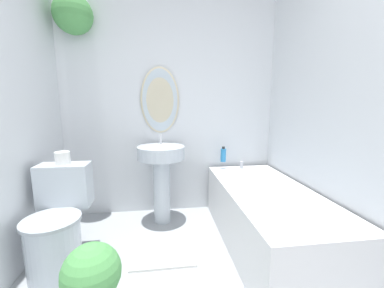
{
  "coord_description": "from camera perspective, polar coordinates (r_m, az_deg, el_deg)",
  "views": [
    {
      "loc": [
        -0.11,
        -0.36,
        1.21
      ],
      "look_at": [
        0.12,
        1.39,
        0.91
      ],
      "focal_mm": 22.0,
      "sensor_mm": 36.0,
      "label": 1
    }
  ],
  "objects": [
    {
      "name": "potted_plant",
      "position": [
        1.58,
        -23.06,
        -27.86
      ],
      "size": [
        0.32,
        0.32,
        0.47
      ],
      "color": "silver",
      "rests_on": "ground_plane"
    },
    {
      "name": "wall_back",
      "position": [
        2.63,
        -7.66,
        11.45
      ],
      "size": [
        2.41,
        0.36,
        2.4
      ],
      "color": "silver",
      "rests_on": "ground_plane"
    },
    {
      "name": "toilet",
      "position": [
        2.1,
        -29.76,
        -16.66
      ],
      "size": [
        0.39,
        0.57,
        0.75
      ],
      "color": "silver",
      "rests_on": "ground_plane"
    },
    {
      "name": "bathtub",
      "position": [
        2.2,
        17.73,
        -16.33
      ],
      "size": [
        0.71,
        1.55,
        0.59
      ],
      "color": "silver",
      "rests_on": "ground_plane"
    },
    {
      "name": "shampoo_bottle",
      "position": [
        2.63,
        7.59,
        -2.61
      ],
      "size": [
        0.06,
        0.06,
        0.17
      ],
      "color": "#2D84C6",
      "rests_on": "bathtub"
    },
    {
      "name": "bath_mat",
      "position": [
        2.12,
        -7.01,
        -25.01
      ],
      "size": [
        0.51,
        0.36,
        0.02
      ],
      "color": "silver",
      "rests_on": "ground_plane"
    },
    {
      "name": "wall_right",
      "position": [
        1.97,
        33.73,
        7.62
      ],
      "size": [
        0.06,
        2.37,
        2.4
      ],
      "color": "silver",
      "rests_on": "ground_plane"
    },
    {
      "name": "toilet_paper_roll",
      "position": [
        2.12,
        -28.9,
        -2.98
      ],
      "size": [
        0.11,
        0.11,
        0.1
      ],
      "color": "white",
      "rests_on": "toilet"
    },
    {
      "name": "pedestal_sink",
      "position": [
        2.42,
        -7.42,
        -5.87
      ],
      "size": [
        0.47,
        0.47,
        0.9
      ],
      "color": "silver",
      "rests_on": "ground_plane"
    }
  ]
}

